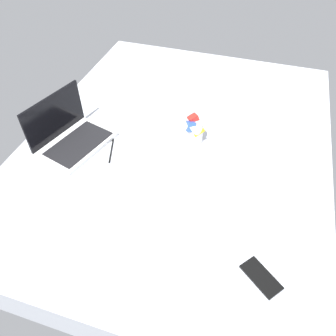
# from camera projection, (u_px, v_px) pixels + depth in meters

# --- Properties ---
(bed_mattress) EXTENTS (1.80, 1.40, 0.18)m
(bed_mattress) POSITION_uv_depth(u_px,v_px,m) (178.00, 153.00, 1.66)
(bed_mattress) COLOR #B7BCC6
(bed_mattress) RESTS_ON ground
(laptop) EXTENTS (0.38, 0.31, 0.23)m
(laptop) POSITION_uv_depth(u_px,v_px,m) (71.00, 136.00, 1.55)
(laptop) COLOR silver
(laptop) RESTS_ON bed_mattress
(snack_cup) EXTENTS (0.10, 0.10, 0.14)m
(snack_cup) POSITION_uv_depth(u_px,v_px,m) (193.00, 131.00, 1.55)
(snack_cup) COLOR silver
(snack_cup) RESTS_ON bed_mattress
(cell_phone) EXTENTS (0.14, 0.15, 0.01)m
(cell_phone) POSITION_uv_depth(u_px,v_px,m) (261.00, 277.00, 1.10)
(cell_phone) COLOR black
(cell_phone) RESTS_ON bed_mattress
(charger_cable) EXTENTS (0.16, 0.06, 0.01)m
(charger_cable) POSITION_uv_depth(u_px,v_px,m) (111.00, 150.00, 1.54)
(charger_cable) COLOR black
(charger_cable) RESTS_ON bed_mattress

